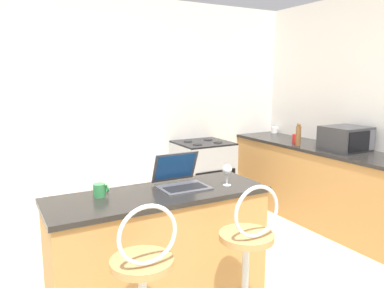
{
  "coord_description": "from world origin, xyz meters",
  "views": [
    {
      "loc": [
        -1.36,
        -1.54,
        1.68
      ],
      "look_at": [
        0.49,
        1.82,
        1.0
      ],
      "focal_mm": 35.0,
      "sensor_mm": 36.0,
      "label": 1
    }
  ],
  "objects_px": {
    "microwave": "(346,139)",
    "mug_green": "(100,190)",
    "pepper_mill": "(298,135)",
    "bar_stool_far": "(247,269)",
    "stove_range": "(203,177)",
    "mug_red": "(296,138)",
    "wine_glass_tall": "(227,170)",
    "mug_white": "(274,130)",
    "laptop": "(180,178)"
  },
  "relations": [
    {
      "from": "microwave",
      "to": "mug_green",
      "type": "bearing_deg",
      "value": -173.91
    },
    {
      "from": "mug_green",
      "to": "pepper_mill",
      "type": "height_order",
      "value": "pepper_mill"
    },
    {
      "from": "bar_stool_far",
      "to": "microwave",
      "type": "relative_size",
      "value": 2.38
    },
    {
      "from": "stove_range",
      "to": "mug_red",
      "type": "height_order",
      "value": "mug_red"
    },
    {
      "from": "pepper_mill",
      "to": "wine_glass_tall",
      "type": "bearing_deg",
      "value": -149.68
    },
    {
      "from": "microwave",
      "to": "pepper_mill",
      "type": "height_order",
      "value": "pepper_mill"
    },
    {
      "from": "bar_stool_far",
      "to": "mug_red",
      "type": "bearing_deg",
      "value": 39.73
    },
    {
      "from": "mug_white",
      "to": "mug_red",
      "type": "height_order",
      "value": "mug_red"
    },
    {
      "from": "wine_glass_tall",
      "to": "mug_green",
      "type": "relative_size",
      "value": 1.57
    },
    {
      "from": "stove_range",
      "to": "mug_red",
      "type": "xyz_separation_m",
      "value": [
        0.98,
        -0.57,
        0.5
      ]
    },
    {
      "from": "mug_white",
      "to": "microwave",
      "type": "bearing_deg",
      "value": -98.81
    },
    {
      "from": "bar_stool_far",
      "to": "laptop",
      "type": "height_order",
      "value": "laptop"
    },
    {
      "from": "mug_green",
      "to": "pepper_mill",
      "type": "xyz_separation_m",
      "value": [
        2.54,
        0.77,
        0.08
      ]
    },
    {
      "from": "mug_green",
      "to": "stove_range",
      "type": "bearing_deg",
      "value": 41.88
    },
    {
      "from": "mug_white",
      "to": "laptop",
      "type": "bearing_deg",
      "value": -144.19
    },
    {
      "from": "mug_red",
      "to": "wine_glass_tall",
      "type": "bearing_deg",
      "value": -147.46
    },
    {
      "from": "mug_white",
      "to": "mug_red",
      "type": "relative_size",
      "value": 0.98
    },
    {
      "from": "bar_stool_far",
      "to": "mug_green",
      "type": "bearing_deg",
      "value": 137.04
    },
    {
      "from": "microwave",
      "to": "pepper_mill",
      "type": "relative_size",
      "value": 1.69
    },
    {
      "from": "laptop",
      "to": "stove_range",
      "type": "height_order",
      "value": "laptop"
    },
    {
      "from": "laptop",
      "to": "wine_glass_tall",
      "type": "height_order",
      "value": "laptop"
    },
    {
      "from": "laptop",
      "to": "pepper_mill",
      "type": "bearing_deg",
      "value": 22.63
    },
    {
      "from": "microwave",
      "to": "bar_stool_far",
      "type": "bearing_deg",
      "value": -154.56
    },
    {
      "from": "wine_glass_tall",
      "to": "mug_green",
      "type": "bearing_deg",
      "value": 167.84
    },
    {
      "from": "mug_green",
      "to": "pepper_mill",
      "type": "bearing_deg",
      "value": 16.93
    },
    {
      "from": "wine_glass_tall",
      "to": "microwave",
      "type": "bearing_deg",
      "value": 14.57
    },
    {
      "from": "bar_stool_far",
      "to": "stove_range",
      "type": "distance_m",
      "value": 2.39
    },
    {
      "from": "laptop",
      "to": "wine_glass_tall",
      "type": "distance_m",
      "value": 0.35
    },
    {
      "from": "stove_range",
      "to": "wine_glass_tall",
      "type": "height_order",
      "value": "wine_glass_tall"
    },
    {
      "from": "laptop",
      "to": "wine_glass_tall",
      "type": "bearing_deg",
      "value": -25.24
    },
    {
      "from": "microwave",
      "to": "wine_glass_tall",
      "type": "bearing_deg",
      "value": -165.43
    },
    {
      "from": "stove_range",
      "to": "microwave",
      "type": "bearing_deg",
      "value": -48.84
    },
    {
      "from": "stove_range",
      "to": "pepper_mill",
      "type": "height_order",
      "value": "pepper_mill"
    },
    {
      "from": "pepper_mill",
      "to": "bar_stool_far",
      "type": "bearing_deg",
      "value": -141.45
    },
    {
      "from": "laptop",
      "to": "microwave",
      "type": "relative_size",
      "value": 0.77
    },
    {
      "from": "mug_green",
      "to": "mug_red",
      "type": "xyz_separation_m",
      "value": [
        2.67,
        0.95,
        0.01
      ]
    },
    {
      "from": "microwave",
      "to": "pepper_mill",
      "type": "xyz_separation_m",
      "value": [
        -0.22,
        0.48,
        -0.01
      ]
    },
    {
      "from": "mug_red",
      "to": "laptop",
      "type": "bearing_deg",
      "value": -154.68
    },
    {
      "from": "bar_stool_far",
      "to": "mug_green",
      "type": "relative_size",
      "value": 10.69
    },
    {
      "from": "mug_red",
      "to": "mug_green",
      "type": "bearing_deg",
      "value": -160.51
    },
    {
      "from": "microwave",
      "to": "mug_red",
      "type": "bearing_deg",
      "value": 97.55
    },
    {
      "from": "stove_range",
      "to": "pepper_mill",
      "type": "bearing_deg",
      "value": -41.25
    },
    {
      "from": "pepper_mill",
      "to": "mug_red",
      "type": "relative_size",
      "value": 2.56
    },
    {
      "from": "laptop",
      "to": "microwave",
      "type": "height_order",
      "value": "microwave"
    },
    {
      "from": "mug_white",
      "to": "pepper_mill",
      "type": "height_order",
      "value": "pepper_mill"
    },
    {
      "from": "bar_stool_far",
      "to": "mug_red",
      "type": "xyz_separation_m",
      "value": [
        1.95,
        1.62,
        0.44
      ]
    },
    {
      "from": "mug_white",
      "to": "mug_green",
      "type": "height_order",
      "value": "same"
    },
    {
      "from": "stove_range",
      "to": "mug_red",
      "type": "relative_size",
      "value": 8.72
    },
    {
      "from": "mug_green",
      "to": "mug_red",
      "type": "bearing_deg",
      "value": 19.49
    },
    {
      "from": "stove_range",
      "to": "mug_green",
      "type": "distance_m",
      "value": 2.32
    }
  ]
}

